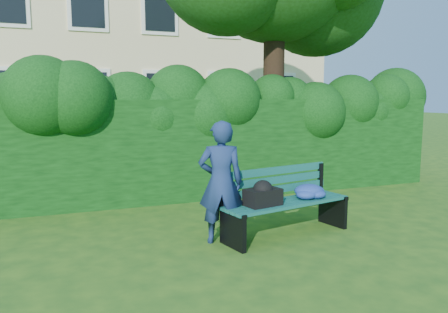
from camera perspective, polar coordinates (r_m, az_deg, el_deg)
name	(u,v)px	position (r m, az deg, el deg)	size (l,w,h in m)	color
ground	(239,228)	(6.26, 2.00, -9.35)	(80.00, 80.00, 0.00)	#214D18
hedge	(193,148)	(8.11, -4.06, 1.08)	(10.00, 1.00, 1.80)	black
park_bench	(286,198)	(5.92, 8.10, -5.42)	(1.92, 0.93, 0.89)	#104F52
man_reading	(221,182)	(5.50, -0.42, -3.39)	(0.57, 0.37, 1.56)	navy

